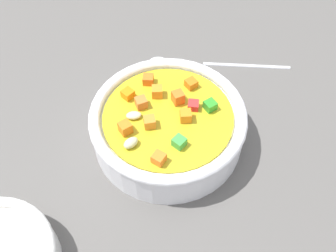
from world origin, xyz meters
TOP-DOWN VIEW (x-y plane):
  - ground_plane at (0.00, 0.00)cm, footprint 140.00×140.00cm
  - soup_bowl_main at (-0.01, -0.01)cm, footprint 21.00×21.00cm
  - spoon at (-9.59, 12.74)cm, footprint 15.56×19.29cm

SIDE VIEW (x-z plane):
  - ground_plane at x=0.00cm, z-range -2.00..0.00cm
  - spoon at x=-9.59cm, z-range -0.06..0.85cm
  - soup_bowl_main at x=-0.01cm, z-range -0.22..6.67cm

